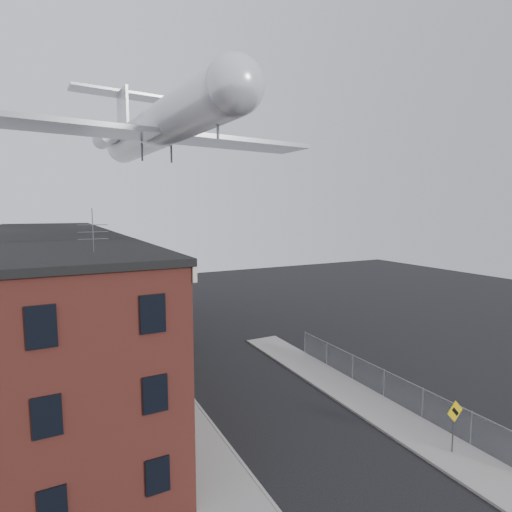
{
  "coord_description": "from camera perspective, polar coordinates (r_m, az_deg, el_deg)",
  "views": [
    {
      "loc": [
        -11.58,
        -13.05,
        12.06
      ],
      "look_at": [
        -0.35,
        8.75,
        9.24
      ],
      "focal_mm": 28.0,
      "sensor_mm": 36.0,
      "label": 1
    }
  ],
  "objects": [
    {
      "name": "car_near",
      "position": [
        32.55,
        -11.67,
        -14.12
      ],
      "size": [
        1.65,
        3.81,
        1.28
      ],
      "primitive_type": "imported",
      "rotation": [
        0.0,
        0.0,
        -0.04
      ],
      "color": "#A12514",
      "rests_on": "ground"
    },
    {
      "name": "car_far",
      "position": [
        51.01,
        -17.68,
        -6.74
      ],
      "size": [
        1.69,
        4.13,
        1.2
      ],
      "primitive_type": "imported",
      "rotation": [
        0.0,
        0.0,
        0.0
      ],
      "color": "slate",
      "rests_on": "ground"
    },
    {
      "name": "sidewalk_right",
      "position": [
        28.27,
        13.95,
        -18.77
      ],
      "size": [
        3.0,
        26.0,
        0.12
      ],
      "primitive_type": "cube",
      "color": "gray",
      "rests_on": "ground"
    },
    {
      "name": "airplane",
      "position": [
        38.04,
        -13.86,
        17.43
      ],
      "size": [
        27.19,
        31.05,
        8.97
      ],
      "color": "silver",
      "rests_on": "ground"
    },
    {
      "name": "row_house_a",
      "position": [
        30.36,
        -27.45,
        -7.39
      ],
      "size": [
        11.98,
        7.0,
        10.3
      ],
      "color": "slate",
      "rests_on": "ground"
    },
    {
      "name": "row_house_c",
      "position": [
        44.1,
        -27.44,
        -3.23
      ],
      "size": [
        11.98,
        7.0,
        10.3
      ],
      "color": "slate",
      "rests_on": "ground"
    },
    {
      "name": "row_house_b",
      "position": [
        37.21,
        -27.45,
        -4.92
      ],
      "size": [
        11.98,
        7.0,
        10.3
      ],
      "color": "slate",
      "rests_on": "ground"
    },
    {
      "name": "ground",
      "position": [
        21.21,
        13.35,
        -28.28
      ],
      "size": [
        120.0,
        120.0,
        0.0
      ],
      "primitive_type": "plane",
      "color": "black",
      "rests_on": "ground"
    },
    {
      "name": "warning_sign",
      "position": [
        23.31,
        26.47,
        -20.04
      ],
      "size": [
        1.1,
        0.11,
        2.8
      ],
      "color": "#515156",
      "rests_on": "ground"
    },
    {
      "name": "row_house_e",
      "position": [
        57.97,
        -27.44,
        -1.05
      ],
      "size": [
        11.98,
        7.0,
        10.3
      ],
      "color": "slate",
      "rests_on": "ground"
    },
    {
      "name": "car_mid",
      "position": [
        37.1,
        -10.85,
        -11.48
      ],
      "size": [
        1.89,
        4.06,
        1.29
      ],
      "primitive_type": "imported",
      "rotation": [
        0.0,
        0.0,
        -0.14
      ],
      "color": "black",
      "rests_on": "ground"
    },
    {
      "name": "chainlink_fence",
      "position": [
        28.17,
        17.81,
        -16.89
      ],
      "size": [
        0.06,
        18.06,
        1.9
      ],
      "color": "gray",
      "rests_on": "ground"
    },
    {
      "name": "row_house_d",
      "position": [
        51.03,
        -27.44,
        -1.99
      ],
      "size": [
        11.98,
        7.0,
        10.3
      ],
      "color": "slate",
      "rests_on": "ground"
    },
    {
      "name": "corner_building",
      "position": [
        21.21,
        -27.56,
        -13.19
      ],
      "size": [
        10.31,
        12.3,
        12.15
      ],
      "color": "#371711",
      "rests_on": "ground"
    },
    {
      "name": "street_tree",
      "position": [
        42.34,
        -18.2,
        -5.5
      ],
      "size": [
        3.22,
        3.2,
        5.2
      ],
      "color": "black",
      "rests_on": "ground"
    },
    {
      "name": "curb_right",
      "position": [
        27.41,
        11.53,
        -19.52
      ],
      "size": [
        0.15,
        26.0,
        0.14
      ],
      "primitive_type": "cube",
      "color": "gray",
      "rests_on": "ground"
    },
    {
      "name": "sidewalk_left",
      "position": [
        39.42,
        -17.43,
        -11.47
      ],
      "size": [
        3.0,
        62.0,
        0.12
      ],
      "primitive_type": "cube",
      "color": "gray",
      "rests_on": "ground"
    },
    {
      "name": "curb_left",
      "position": [
        39.67,
        -15.33,
        -11.27
      ],
      "size": [
        0.15,
        62.0,
        0.14
      ],
      "primitive_type": "cube",
      "color": "gray",
      "rests_on": "ground"
    },
    {
      "name": "utility_pole",
      "position": [
        32.48,
        -16.04,
        -6.84
      ],
      "size": [
        1.8,
        0.26,
        9.0
      ],
      "color": "black",
      "rests_on": "ground"
    }
  ]
}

